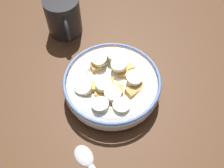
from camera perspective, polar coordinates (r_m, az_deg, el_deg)
ground_plane at (r=54.55cm, az=-0.00°, el=-2.31°), size 112.06×112.06×2.00cm
cereal_bowl at (r=51.46cm, az=-0.00°, el=-0.26°), size 19.16×19.16×5.75cm
spoon at (r=47.35cm, az=-4.69°, el=-17.47°), size 15.90×7.60×0.80cm
coffee_mug at (r=62.67cm, az=-10.65°, el=14.46°), size 10.98×8.06×9.01cm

